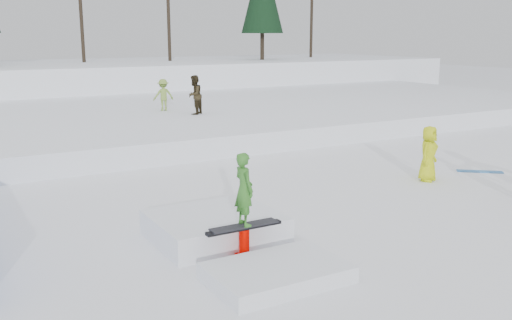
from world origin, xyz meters
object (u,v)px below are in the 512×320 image
jib_rail_feature (231,235)px  walker_olive (194,95)px  walker_ygreen (163,95)px  spectator_yellow (428,154)px

jib_rail_feature → walker_olive: bearing=68.9°
walker_ygreen → spectator_yellow: walker_ygreen is taller
spectator_yellow → jib_rail_feature: jib_rail_feature is taller
walker_olive → walker_ygreen: bearing=-108.7°
walker_olive → walker_ygreen: 2.05m
walker_olive → walker_ygreen: (-0.74, 1.91, -0.13)m
spectator_yellow → jib_rail_feature: 7.97m
walker_ygreen → jib_rail_feature: (-4.49, -15.45, -1.23)m
spectator_yellow → jib_rail_feature: (-7.68, -2.04, -0.52)m
walker_olive → walker_ygreen: size_ratio=1.18×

